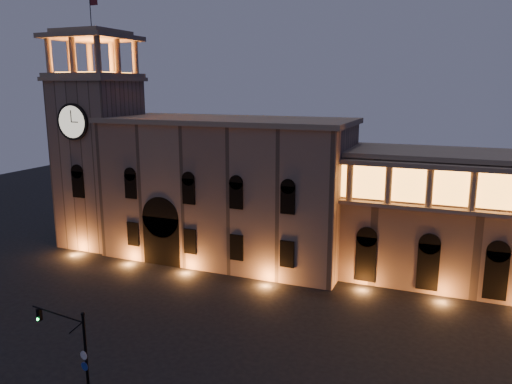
# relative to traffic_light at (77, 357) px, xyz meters

# --- Properties ---
(ground) EXTENTS (160.00, 160.00, 0.00)m
(ground) POSITION_rel_traffic_light_xyz_m (-1.91, 9.69, -3.77)
(ground) COLOR black
(ground) RESTS_ON ground
(government_building) EXTENTS (30.80, 12.80, 17.60)m
(government_building) POSITION_rel_traffic_light_xyz_m (-3.98, 31.62, 5.00)
(government_building) COLOR #846956
(government_building) RESTS_ON ground
(clock_tower) EXTENTS (9.80, 9.80, 32.40)m
(clock_tower) POSITION_rel_traffic_light_xyz_m (-22.41, 30.67, 8.73)
(clock_tower) COLOR #846956
(clock_tower) RESTS_ON ground
(traffic_light) EXTENTS (5.21, 1.00, 7.19)m
(traffic_light) POSITION_rel_traffic_light_xyz_m (0.00, 0.00, 0.00)
(traffic_light) COLOR black
(traffic_light) RESTS_ON ground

